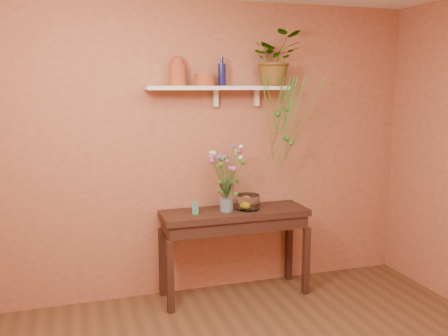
{
  "coord_description": "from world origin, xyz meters",
  "views": [
    {
      "loc": [
        -1.21,
        -2.29,
        1.93
      ],
      "look_at": [
        0.0,
        1.55,
        1.25
      ],
      "focal_mm": 38.67,
      "sensor_mm": 36.0,
      "label": 1
    }
  ],
  "objects_px": {
    "blue_bottle": "(222,74)",
    "glass_vase": "(227,199)",
    "terracotta_jug": "(177,72)",
    "bouquet": "(227,165)",
    "glass_bowl": "(247,202)",
    "sideboard": "(235,223)",
    "spider_plant": "(275,59)"
  },
  "relations": [
    {
      "from": "blue_bottle",
      "to": "glass_vase",
      "type": "relative_size",
      "value": 1.0
    },
    {
      "from": "terracotta_jug",
      "to": "bouquet",
      "type": "relative_size",
      "value": 0.54
    },
    {
      "from": "terracotta_jug",
      "to": "blue_bottle",
      "type": "height_order",
      "value": "same"
    },
    {
      "from": "bouquet",
      "to": "glass_bowl",
      "type": "height_order",
      "value": "bouquet"
    },
    {
      "from": "glass_vase",
      "to": "bouquet",
      "type": "distance_m",
      "value": 0.31
    },
    {
      "from": "sideboard",
      "to": "terracotta_jug",
      "type": "height_order",
      "value": "terracotta_jug"
    },
    {
      "from": "spider_plant",
      "to": "glass_bowl",
      "type": "relative_size",
      "value": 2.19
    },
    {
      "from": "sideboard",
      "to": "spider_plant",
      "type": "relative_size",
      "value": 2.75
    },
    {
      "from": "terracotta_jug",
      "to": "blue_bottle",
      "type": "xyz_separation_m",
      "value": [
        0.4,
        -0.01,
        -0.02
      ]
    },
    {
      "from": "glass_vase",
      "to": "bouquet",
      "type": "bearing_deg",
      "value": 71.87
    },
    {
      "from": "spider_plant",
      "to": "glass_bowl",
      "type": "bearing_deg",
      "value": -163.62
    },
    {
      "from": "sideboard",
      "to": "spider_plant",
      "type": "bearing_deg",
      "value": 11.64
    },
    {
      "from": "glass_vase",
      "to": "glass_bowl",
      "type": "height_order",
      "value": "glass_vase"
    },
    {
      "from": "sideboard",
      "to": "blue_bottle",
      "type": "distance_m",
      "value": 1.35
    },
    {
      "from": "glass_bowl",
      "to": "blue_bottle",
      "type": "bearing_deg",
      "value": 149.96
    },
    {
      "from": "glass_vase",
      "to": "blue_bottle",
      "type": "bearing_deg",
      "value": 90.96
    },
    {
      "from": "terracotta_jug",
      "to": "spider_plant",
      "type": "bearing_deg",
      "value": -2.78
    },
    {
      "from": "bouquet",
      "to": "sideboard",
      "type": "bearing_deg",
      "value": 0.54
    },
    {
      "from": "bouquet",
      "to": "glass_bowl",
      "type": "bearing_deg",
      "value": 0.21
    },
    {
      "from": "blue_bottle",
      "to": "spider_plant",
      "type": "xyz_separation_m",
      "value": [
        0.5,
        -0.04,
        0.14
      ]
    },
    {
      "from": "blue_bottle",
      "to": "spider_plant",
      "type": "height_order",
      "value": "spider_plant"
    },
    {
      "from": "sideboard",
      "to": "glass_vase",
      "type": "distance_m",
      "value": 0.24
    },
    {
      "from": "terracotta_jug",
      "to": "bouquet",
      "type": "xyz_separation_m",
      "value": [
        0.41,
        -0.13,
        -0.82
      ]
    },
    {
      "from": "sideboard",
      "to": "terracotta_jug",
      "type": "distance_m",
      "value": 1.45
    },
    {
      "from": "sideboard",
      "to": "bouquet",
      "type": "distance_m",
      "value": 0.55
    },
    {
      "from": "terracotta_jug",
      "to": "glass_bowl",
      "type": "height_order",
      "value": "terracotta_jug"
    },
    {
      "from": "sideboard",
      "to": "terracotta_jug",
      "type": "xyz_separation_m",
      "value": [
        -0.49,
        0.13,
        1.36
      ]
    },
    {
      "from": "spider_plant",
      "to": "bouquet",
      "type": "height_order",
      "value": "spider_plant"
    },
    {
      "from": "blue_bottle",
      "to": "glass_bowl",
      "type": "distance_m",
      "value": 1.19
    },
    {
      "from": "blue_bottle",
      "to": "glass_bowl",
      "type": "xyz_separation_m",
      "value": [
        0.21,
        -0.12,
        -1.16
      ]
    },
    {
      "from": "spider_plant",
      "to": "bouquet",
      "type": "xyz_separation_m",
      "value": [
        -0.49,
        -0.09,
        -0.94
      ]
    },
    {
      "from": "blue_bottle",
      "to": "spider_plant",
      "type": "bearing_deg",
      "value": -4.04
    }
  ]
}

